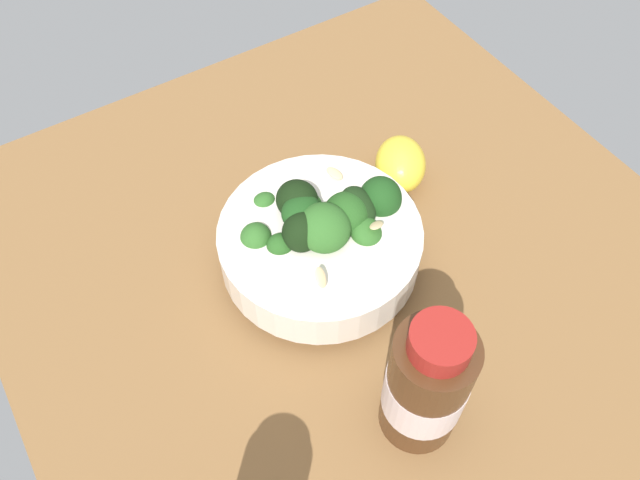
# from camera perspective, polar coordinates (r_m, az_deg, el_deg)

# --- Properties ---
(ground_plane) EXTENTS (0.64, 0.64, 0.04)m
(ground_plane) POSITION_cam_1_polar(r_m,az_deg,el_deg) (0.64, 2.08, -2.09)
(ground_plane) COLOR brown
(bowl_of_broccoli) EXTENTS (0.19, 0.19, 0.10)m
(bowl_of_broccoli) POSITION_cam_1_polar(r_m,az_deg,el_deg) (0.59, 0.14, 0.19)
(bowl_of_broccoli) COLOR silver
(bowl_of_broccoli) RESTS_ON ground_plane
(lemon_wedge) EXTENTS (0.08, 0.08, 0.05)m
(lemon_wedge) POSITION_cam_1_polar(r_m,az_deg,el_deg) (0.67, 7.16, 6.71)
(lemon_wedge) COLOR yellow
(lemon_wedge) RESTS_ON ground_plane
(bottle_short) EXTENTS (0.06, 0.06, 0.15)m
(bottle_short) POSITION_cam_1_polar(r_m,az_deg,el_deg) (0.49, 9.42, -12.62)
(bottle_short) COLOR #472814
(bottle_short) RESTS_ON ground_plane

